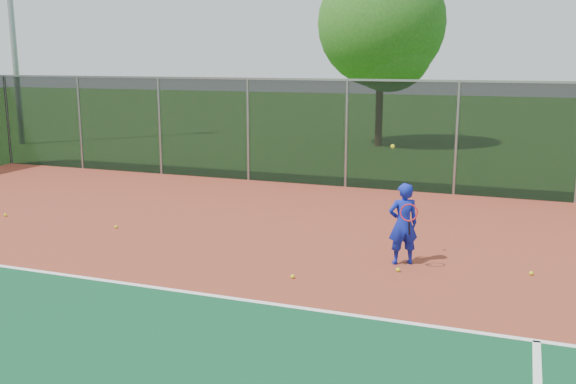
% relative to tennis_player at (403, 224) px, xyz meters
% --- Properties ---
extents(court_apron, '(30.00, 20.00, 0.02)m').
position_rel_tennis_player_xyz_m(court_apron, '(0.22, -3.60, -0.75)').
color(court_apron, brown).
rests_on(court_apron, ground).
extents(fence_back, '(30.00, 0.06, 3.03)m').
position_rel_tennis_player_xyz_m(fence_back, '(0.22, 6.40, 0.81)').
color(fence_back, black).
rests_on(fence_back, court_apron).
extents(tennis_player, '(0.63, 0.69, 2.11)m').
position_rel_tennis_player_xyz_m(tennis_player, '(0.00, 0.00, 0.00)').
color(tennis_player, '#111FA4').
rests_on(tennis_player, court_apron).
extents(practice_ball_0, '(0.07, 0.07, 0.07)m').
position_rel_tennis_player_xyz_m(practice_ball_0, '(2.16, 0.13, -0.70)').
color(practice_ball_0, yellow).
rests_on(practice_ball_0, court_apron).
extents(practice_ball_2, '(0.07, 0.07, 0.07)m').
position_rel_tennis_player_xyz_m(practice_ball_2, '(-6.20, 0.28, -0.70)').
color(practice_ball_2, yellow).
rests_on(practice_ball_2, court_apron).
extents(practice_ball_5, '(0.07, 0.07, 0.07)m').
position_rel_tennis_player_xyz_m(practice_ball_5, '(-1.56, -1.41, -0.70)').
color(practice_ball_5, yellow).
rests_on(practice_ball_5, court_apron).
extents(practice_ball_6, '(0.07, 0.07, 0.07)m').
position_rel_tennis_player_xyz_m(practice_ball_6, '(-9.22, 0.29, -0.70)').
color(practice_ball_6, yellow).
rests_on(practice_ball_6, court_apron).
extents(practice_ball_7, '(0.07, 0.07, 0.07)m').
position_rel_tennis_player_xyz_m(practice_ball_7, '(0.02, -0.47, -0.70)').
color(practice_ball_7, yellow).
rests_on(practice_ball_7, court_apron).
extents(tree_back_left, '(5.14, 5.14, 7.55)m').
position_rel_tennis_player_xyz_m(tree_back_left, '(-3.71, 15.29, 3.98)').
color(tree_back_left, '#3D2916').
rests_on(tree_back_left, ground).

